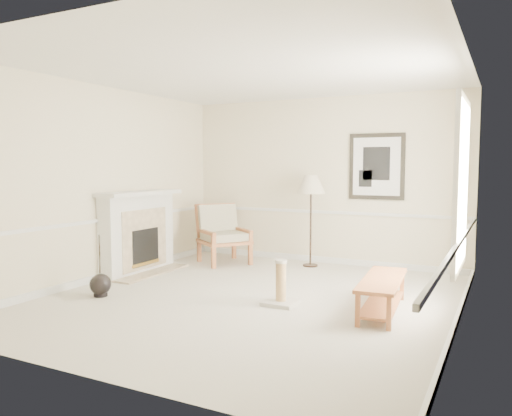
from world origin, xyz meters
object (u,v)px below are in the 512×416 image
at_px(floor_vase, 100,285).
at_px(scratching_post, 281,291).
at_px(bench, 382,289).
at_px(floor_lamp, 311,187).
at_px(armchair, 222,231).

distance_m(floor_vase, scratching_post, 2.38).
bearing_deg(bench, floor_lamp, 128.30).
height_order(armchair, bench, armchair).
relative_size(armchair, floor_lamp, 0.72).
relative_size(floor_lamp, bench, 1.07).
bearing_deg(bench, armchair, 151.19).
xyz_separation_m(floor_vase, armchair, (0.22, 2.74, 0.40)).
bearing_deg(scratching_post, armchair, 135.47).
bearing_deg(bench, floor_vase, -164.55).
distance_m(floor_vase, armchair, 2.78).
relative_size(floor_vase, armchair, 0.73).
height_order(armchair, scratching_post, armchair).
height_order(floor_vase, scratching_post, floor_vase).
distance_m(floor_lamp, bench, 2.96).
relative_size(floor_vase, scratching_post, 1.46).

